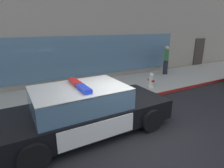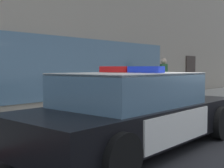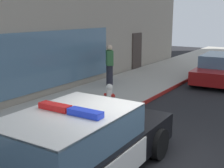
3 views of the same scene
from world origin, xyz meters
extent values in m
plane|color=black|center=(0.00, 0.00, 0.00)|extent=(48.00, 48.00, 0.00)
cube|color=#A39E93|center=(0.00, 3.56, 0.07)|extent=(48.00, 3.33, 0.15)
cube|color=maroon|center=(0.00, 1.88, 0.08)|extent=(28.80, 0.04, 0.14)
cube|color=#382D28|center=(9.69, 5.24, 1.05)|extent=(1.00, 0.08, 2.10)
cube|color=black|center=(-1.06, 0.72, 0.50)|extent=(4.88, 1.98, 0.60)
cube|color=silver|center=(0.49, 0.75, 0.67)|extent=(1.68, 1.88, 0.05)
cube|color=silver|center=(-1.18, 1.67, 0.50)|extent=(2.04, 0.07, 0.51)
cube|color=yellow|center=(-1.18, 1.69, 0.50)|extent=(0.22, 0.02, 0.26)
cube|color=slate|center=(-1.26, 0.72, 1.07)|extent=(2.55, 1.75, 0.60)
cube|color=silver|center=(-1.26, 0.72, 1.36)|extent=(2.55, 1.75, 0.04)
cube|color=red|center=(-1.26, 1.06, 1.44)|extent=(0.21, 0.65, 0.11)
cube|color=blue|center=(-1.25, 0.38, 1.44)|extent=(0.21, 0.65, 0.11)
cylinder|color=black|center=(0.52, 1.69, 0.34)|extent=(0.68, 0.23, 0.68)
cylinder|color=black|center=(0.55, -0.20, 0.34)|extent=(0.68, 0.23, 0.68)
cylinder|color=silver|center=(2.89, 2.60, 0.20)|extent=(0.28, 0.28, 0.10)
cylinder|color=silver|center=(2.89, 2.60, 0.47)|extent=(0.19, 0.19, 0.45)
sphere|color=silver|center=(2.89, 2.60, 0.77)|extent=(0.22, 0.22, 0.22)
cylinder|color=#B21E19|center=(2.89, 2.60, 0.84)|extent=(0.06, 0.06, 0.05)
cylinder|color=#B21E19|center=(2.89, 2.46, 0.50)|extent=(0.09, 0.10, 0.09)
cylinder|color=#B21E19|center=(2.89, 2.75, 0.50)|extent=(0.09, 0.10, 0.09)
cylinder|color=#B21E19|center=(3.04, 2.60, 0.46)|extent=(0.10, 0.12, 0.12)
cube|color=maroon|center=(9.34, 0.57, 0.48)|extent=(4.72, 2.10, 0.56)
cube|color=slate|center=(9.34, 0.57, 1.01)|extent=(2.49, 1.79, 0.56)
cylinder|color=black|center=(10.81, 1.58, 0.32)|extent=(0.65, 0.24, 0.64)
cylinder|color=black|center=(7.76, 1.41, 0.32)|extent=(0.65, 0.24, 0.64)
cylinder|color=#23232D|center=(5.40, 4.24, 0.57)|extent=(0.28, 0.28, 0.85)
cube|color=#336638|center=(5.40, 4.24, 1.31)|extent=(0.47, 0.46, 0.62)
sphere|color=beige|center=(5.40, 4.24, 1.74)|extent=(0.24, 0.24, 0.24)
camera|label=1|loc=(-2.78, -3.89, 2.97)|focal=29.76mm
camera|label=2|loc=(-5.44, -2.64, 1.48)|focal=48.04mm
camera|label=3|loc=(-5.10, -2.64, 3.06)|focal=48.52mm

